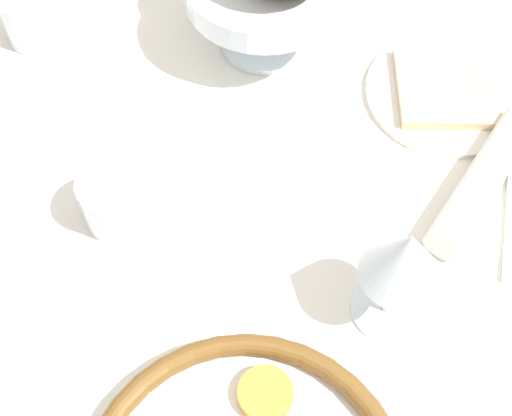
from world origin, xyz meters
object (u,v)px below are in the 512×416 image
at_px(bread_plate, 446,91).
at_px(napkin_roll, 482,181).
at_px(cup_far, 30,17).
at_px(wine_glass, 404,260).
at_px(cup_mid, 114,201).

xyz_separation_m(bread_plate, napkin_roll, (-0.13, -0.04, 0.01)).
xyz_separation_m(bread_plate, cup_far, (-0.01, 0.50, 0.02)).
height_order(wine_glass, cup_far, wine_glass).
bearing_deg(cup_mid, cup_far, 37.80).
xyz_separation_m(cup_mid, cup_far, (0.23, 0.18, 0.00)).
distance_m(napkin_roll, cup_far, 0.56).
bearing_deg(napkin_roll, cup_far, 77.44).
distance_m(napkin_roll, cup_mid, 0.38).
xyz_separation_m(wine_glass, cup_far, (0.28, 0.46, -0.07)).
relative_size(bread_plate, cup_mid, 2.79).
height_order(napkin_roll, cup_far, cup_far).
height_order(wine_glass, cup_mid, wine_glass).
bearing_deg(napkin_roll, wine_glass, 152.85).
xyz_separation_m(napkin_roll, cup_far, (0.12, 0.54, 0.01)).
height_order(bread_plate, cup_far, cup_far).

